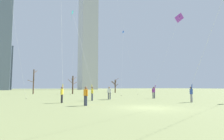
{
  "coord_description": "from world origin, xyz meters",
  "views": [
    {
      "loc": [
        -9.09,
        -11.58,
        1.56
      ],
      "look_at": [
        0.0,
        6.0,
        3.37
      ],
      "focal_mm": 30.17,
      "sensor_mm": 36.0,
      "label": 1
    }
  ],
  "objects_px": {
    "kite_flyer_midfield_center_yellow": "(206,53)",
    "bystander_strolling_midfield": "(109,92)",
    "bystander_far_off_by_trees": "(86,95)",
    "bare_tree_far_right_edge": "(34,81)",
    "distant_kite_drifting_right_orange": "(78,1)",
    "distant_kite_high_overhead_blue": "(123,40)",
    "kite_flyer_foreground_right_red": "(62,69)",
    "bare_tree_rightmost": "(73,84)",
    "kite_flyer_foreground_left_teal": "(88,77)",
    "bare_tree_right_of_center": "(115,85)",
    "kite_flyer_far_back_purple": "(161,70)"
  },
  "relations": [
    {
      "from": "bystander_far_off_by_trees",
      "to": "bare_tree_far_right_edge",
      "type": "height_order",
      "value": "bare_tree_far_right_edge"
    },
    {
      "from": "distant_kite_drifting_right_orange",
      "to": "bare_tree_right_of_center",
      "type": "distance_m",
      "value": 24.27
    },
    {
      "from": "kite_flyer_foreground_right_red",
      "to": "distant_kite_drifting_right_orange",
      "type": "bearing_deg",
      "value": 69.64
    },
    {
      "from": "bare_tree_right_of_center",
      "to": "bystander_strolling_midfield",
      "type": "bearing_deg",
      "value": -119.83
    },
    {
      "from": "kite_flyer_foreground_right_red",
      "to": "distant_kite_high_overhead_blue",
      "type": "distance_m",
      "value": 24.38
    },
    {
      "from": "distant_kite_high_overhead_blue",
      "to": "distant_kite_drifting_right_orange",
      "type": "bearing_deg",
      "value": 145.86
    },
    {
      "from": "kite_flyer_far_back_purple",
      "to": "bare_tree_far_right_edge",
      "type": "bearing_deg",
      "value": 120.64
    },
    {
      "from": "distant_kite_high_overhead_blue",
      "to": "bare_tree_far_right_edge",
      "type": "bearing_deg",
      "value": 147.72
    },
    {
      "from": "kite_flyer_midfield_center_yellow",
      "to": "kite_flyer_far_back_purple",
      "type": "distance_m",
      "value": 9.93
    },
    {
      "from": "bystander_far_off_by_trees",
      "to": "bare_tree_right_of_center",
      "type": "height_order",
      "value": "bare_tree_right_of_center"
    },
    {
      "from": "kite_flyer_far_back_purple",
      "to": "bystander_strolling_midfield",
      "type": "distance_m",
      "value": 8.54
    },
    {
      "from": "kite_flyer_foreground_right_red",
      "to": "bare_tree_rightmost",
      "type": "bearing_deg",
      "value": 71.55
    },
    {
      "from": "kite_flyer_foreground_right_red",
      "to": "kite_flyer_far_back_purple",
      "type": "xyz_separation_m",
      "value": [
        14.53,
        0.89,
        0.69
      ]
    },
    {
      "from": "kite_flyer_far_back_purple",
      "to": "bare_tree_right_of_center",
      "type": "bearing_deg",
      "value": 76.11
    },
    {
      "from": "bystander_strolling_midfield",
      "to": "bare_tree_far_right_edge",
      "type": "bearing_deg",
      "value": 106.79
    },
    {
      "from": "distant_kite_drifting_right_orange",
      "to": "bare_tree_right_of_center",
      "type": "height_order",
      "value": "distant_kite_drifting_right_orange"
    },
    {
      "from": "kite_flyer_foreground_left_teal",
      "to": "bystander_far_off_by_trees",
      "type": "bearing_deg",
      "value": -111.75
    },
    {
      "from": "bare_tree_far_right_edge",
      "to": "kite_flyer_far_back_purple",
      "type": "bearing_deg",
      "value": -59.36
    },
    {
      "from": "distant_kite_high_overhead_blue",
      "to": "bare_tree_far_right_edge",
      "type": "xyz_separation_m",
      "value": [
        -17.28,
        10.91,
        -9.23
      ]
    },
    {
      "from": "bystander_strolling_midfield",
      "to": "distant_kite_drifting_right_orange",
      "type": "relative_size",
      "value": 0.07
    },
    {
      "from": "kite_flyer_midfield_center_yellow",
      "to": "bare_tree_rightmost",
      "type": "relative_size",
      "value": 5.03
    },
    {
      "from": "kite_flyer_foreground_right_red",
      "to": "bare_tree_far_right_edge",
      "type": "relative_size",
      "value": 3.44
    },
    {
      "from": "kite_flyer_foreground_left_teal",
      "to": "kite_flyer_foreground_right_red",
      "type": "bearing_deg",
      "value": -147.55
    },
    {
      "from": "kite_flyer_midfield_center_yellow",
      "to": "bare_tree_right_of_center",
      "type": "relative_size",
      "value": 5.01
    },
    {
      "from": "distant_kite_high_overhead_blue",
      "to": "bare_tree_right_of_center",
      "type": "xyz_separation_m",
      "value": [
        4.3,
        11.72,
        -10.08
      ]
    },
    {
      "from": "distant_kite_drifting_right_orange",
      "to": "bare_tree_right_of_center",
      "type": "xyz_separation_m",
      "value": [
        13.09,
        5.76,
        -19.61
      ]
    },
    {
      "from": "kite_flyer_foreground_right_red",
      "to": "kite_flyer_far_back_purple",
      "type": "bearing_deg",
      "value": 3.5
    },
    {
      "from": "kite_flyer_midfield_center_yellow",
      "to": "bystander_strolling_midfield",
      "type": "xyz_separation_m",
      "value": [
        -4.74,
        10.76,
        -3.83
      ]
    },
    {
      "from": "kite_flyer_foreground_left_teal",
      "to": "bare_tree_right_of_center",
      "type": "distance_m",
      "value": 30.04
    },
    {
      "from": "bystander_strolling_midfield",
      "to": "bystander_far_off_by_trees",
      "type": "relative_size",
      "value": 1.0
    },
    {
      "from": "kite_flyer_foreground_left_teal",
      "to": "distant_kite_drifting_right_orange",
      "type": "relative_size",
      "value": 0.68
    },
    {
      "from": "bystander_far_off_by_trees",
      "to": "distant_kite_drifting_right_orange",
      "type": "distance_m",
      "value": 34.06
    },
    {
      "from": "distant_kite_drifting_right_orange",
      "to": "bare_tree_rightmost",
      "type": "xyz_separation_m",
      "value": [
        -0.38,
        1.26,
        -19.42
      ]
    },
    {
      "from": "kite_flyer_foreground_right_red",
      "to": "bare_tree_rightmost",
      "type": "xyz_separation_m",
      "value": [
        7.56,
        22.66,
        -1.15
      ]
    },
    {
      "from": "kite_flyer_far_back_purple",
      "to": "kite_flyer_foreground_left_teal",
      "type": "distance_m",
      "value": 10.82
    },
    {
      "from": "bystander_far_off_by_trees",
      "to": "bare_tree_right_of_center",
      "type": "xyz_separation_m",
      "value": [
        19.98,
        31.85,
        1.18
      ]
    },
    {
      "from": "kite_flyer_foreground_right_red",
      "to": "bare_tree_rightmost",
      "type": "height_order",
      "value": "kite_flyer_foreground_right_red"
    },
    {
      "from": "distant_kite_drifting_right_orange",
      "to": "distant_kite_high_overhead_blue",
      "type": "bearing_deg",
      "value": -34.14
    },
    {
      "from": "kite_flyer_foreground_right_red",
      "to": "distant_kite_high_overhead_blue",
      "type": "bearing_deg",
      "value": 42.7
    },
    {
      "from": "kite_flyer_foreground_left_teal",
      "to": "bystander_far_off_by_trees",
      "type": "xyz_separation_m",
      "value": [
        -2.86,
        -7.17,
        -1.92
      ]
    },
    {
      "from": "kite_flyer_foreground_left_teal",
      "to": "bystander_strolling_midfield",
      "type": "bearing_deg",
      "value": -5.3
    },
    {
      "from": "kite_flyer_foreground_left_teal",
      "to": "bystander_strolling_midfield",
      "type": "distance_m",
      "value": 3.43
    },
    {
      "from": "kite_flyer_midfield_center_yellow",
      "to": "kite_flyer_foreground_left_teal",
      "type": "bearing_deg",
      "value": 124.45
    },
    {
      "from": "distant_kite_drifting_right_orange",
      "to": "bare_tree_rightmost",
      "type": "distance_m",
      "value": 19.46
    },
    {
      "from": "kite_flyer_far_back_purple",
      "to": "bare_tree_right_of_center",
      "type": "distance_m",
      "value": 27.14
    },
    {
      "from": "distant_kite_high_overhead_blue",
      "to": "kite_flyer_far_back_purple",
      "type": "bearing_deg",
      "value": -98.59
    },
    {
      "from": "distant_kite_high_overhead_blue",
      "to": "bare_tree_right_of_center",
      "type": "bearing_deg",
      "value": 69.86
    },
    {
      "from": "bystander_strolling_midfield",
      "to": "bystander_far_off_by_trees",
      "type": "height_order",
      "value": "same"
    },
    {
      "from": "bare_tree_rightmost",
      "to": "bare_tree_far_right_edge",
      "type": "height_order",
      "value": "bare_tree_far_right_edge"
    },
    {
      "from": "bystander_strolling_midfield",
      "to": "kite_flyer_far_back_purple",
      "type": "bearing_deg",
      "value": -9.69
    }
  ]
}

